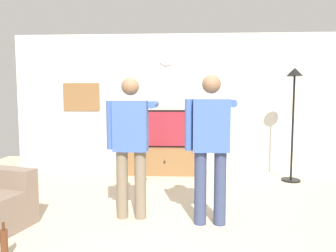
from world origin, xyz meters
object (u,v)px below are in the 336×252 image
(framed_picture, at_px, (81,97))
(floor_lamp, at_px, (294,101))
(person_standing_nearer_lamp, at_px, (131,140))
(beverage_bottle, at_px, (4,244))
(tv_stand, at_px, (165,161))
(person_standing_nearer_couch, at_px, (211,141))
(television, at_px, (165,129))
(wall_clock, at_px, (166,58))

(framed_picture, relative_size, floor_lamp, 0.37)
(person_standing_nearer_lamp, relative_size, beverage_bottle, 4.91)
(beverage_bottle, bearing_deg, floor_lamp, 38.92)
(framed_picture, height_order, beverage_bottle, framed_picture)
(tv_stand, height_order, person_standing_nearer_couch, person_standing_nearer_couch)
(person_standing_nearer_lamp, bearing_deg, television, 82.91)
(wall_clock, bearing_deg, framed_picture, 179.83)
(framed_picture, relative_size, person_standing_nearer_couch, 0.43)
(tv_stand, height_order, wall_clock, wall_clock)
(person_standing_nearer_lamp, relative_size, person_standing_nearer_couch, 0.99)
(framed_picture, height_order, person_standing_nearer_lamp, framed_picture)
(framed_picture, xyz_separation_m, person_standing_nearer_lamp, (1.42, -2.49, -0.52))
(wall_clock, height_order, beverage_bottle, wall_clock)
(wall_clock, xyz_separation_m, beverage_bottle, (-1.26, -3.52, -2.08))
(tv_stand, distance_m, framed_picture, 2.11)
(tv_stand, height_order, beverage_bottle, tv_stand)
(person_standing_nearer_couch, bearing_deg, person_standing_nearer_lamp, 171.45)
(framed_picture, distance_m, person_standing_nearer_couch, 3.57)
(tv_stand, distance_m, floor_lamp, 2.55)
(framed_picture, height_order, person_standing_nearer_couch, framed_picture)
(person_standing_nearer_couch, bearing_deg, floor_lamp, 50.63)
(television, height_order, person_standing_nearer_lamp, person_standing_nearer_lamp)
(person_standing_nearer_lamp, bearing_deg, floor_lamp, 35.36)
(framed_picture, height_order, floor_lamp, floor_lamp)
(person_standing_nearer_lamp, distance_m, beverage_bottle, 1.65)
(television, bearing_deg, person_standing_nearer_lamp, -97.09)
(floor_lamp, height_order, beverage_bottle, floor_lamp)
(television, relative_size, person_standing_nearer_couch, 0.70)
(beverage_bottle, bearing_deg, wall_clock, 70.30)
(floor_lamp, xyz_separation_m, person_standing_nearer_couch, (-1.58, -1.92, -0.44))
(television, height_order, beverage_bottle, television)
(television, height_order, person_standing_nearer_couch, person_standing_nearer_couch)
(wall_clock, distance_m, person_standing_nearer_lamp, 2.80)
(tv_stand, bearing_deg, floor_lamp, -10.42)
(wall_clock, bearing_deg, tv_stand, -90.00)
(television, distance_m, framed_picture, 1.82)
(wall_clock, height_order, floor_lamp, wall_clock)
(wall_clock, distance_m, person_standing_nearer_couch, 2.98)
(wall_clock, height_order, person_standing_nearer_lamp, wall_clock)
(floor_lamp, bearing_deg, framed_picture, 169.83)
(tv_stand, relative_size, beverage_bottle, 4.18)
(floor_lamp, bearing_deg, person_standing_nearer_couch, -129.37)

